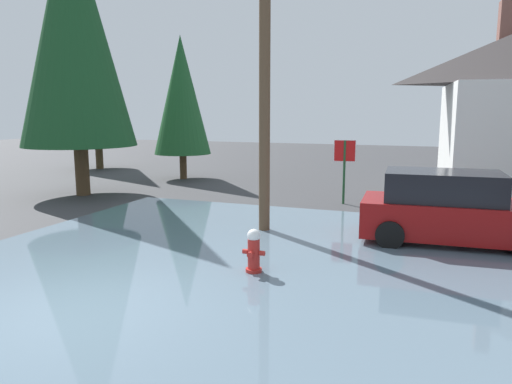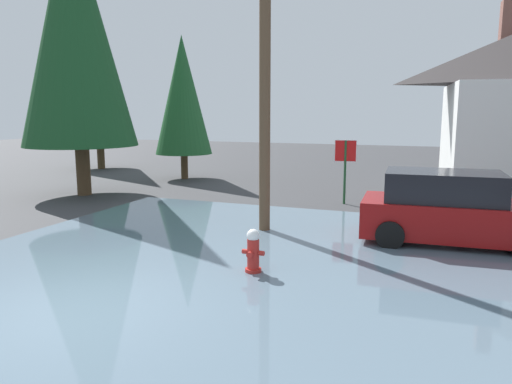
{
  "view_description": "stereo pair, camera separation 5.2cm",
  "coord_description": "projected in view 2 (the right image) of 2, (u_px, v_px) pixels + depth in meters",
  "views": [
    {
      "loc": [
        5.09,
        -5.52,
        3.04
      ],
      "look_at": [
        1.29,
        4.63,
        1.23
      ],
      "focal_mm": 33.65,
      "sensor_mm": 36.0,
      "label": 1
    },
    {
      "loc": [
        5.14,
        -5.5,
        3.04
      ],
      "look_at": [
        1.29,
        4.63,
        1.23
      ],
      "focal_mm": 33.65,
      "sensor_mm": 36.0,
      "label": 2
    }
  ],
  "objects": [
    {
      "name": "ground_plane",
      "position": [
        71.0,
        315.0,
        7.38
      ],
      "size": [
        80.0,
        80.0,
        0.1
      ],
      "primitive_type": "cube",
      "color": "#38383A"
    },
    {
      "name": "stop_sign_far",
      "position": [
        345.0,
        159.0,
        15.8
      ],
      "size": [
        0.72,
        0.1,
        2.14
      ],
      "color": "#1E4C28",
      "rests_on": "ground"
    },
    {
      "name": "fire_hydrant",
      "position": [
        253.0,
        252.0,
        9.05
      ],
      "size": [
        0.44,
        0.37,
        0.87
      ],
      "color": "#AD231E",
      "rests_on": "ground"
    },
    {
      "name": "pine_tree_mid_left",
      "position": [
        97.0,
        82.0,
        25.27
      ],
      "size": [
        3.12,
        3.12,
        7.81
      ],
      "color": "#4C3823",
      "rests_on": "ground"
    },
    {
      "name": "flood_puddle",
      "position": [
        233.0,
        283.0,
        8.58
      ],
      "size": [
        12.57,
        13.73,
        0.04
      ],
      "primitive_type": "cube",
      "color": "slate",
      "rests_on": "ground"
    },
    {
      "name": "pine_tree_tall_left",
      "position": [
        75.0,
        28.0,
        16.84
      ],
      "size": [
        4.04,
        4.04,
        10.1
      ],
      "color": "#4C3823",
      "rests_on": "ground"
    },
    {
      "name": "utility_pole",
      "position": [
        265.0,
        49.0,
        11.65
      ],
      "size": [
        1.6,
        0.28,
        8.76
      ],
      "color": "brown",
      "rests_on": "ground"
    },
    {
      "name": "pine_tree_short_left",
      "position": [
        183.0,
        96.0,
        21.5
      ],
      "size": [
        2.56,
        2.56,
        6.41
      ],
      "color": "#4C3823",
      "rests_on": "ground"
    },
    {
      "name": "parked_car",
      "position": [
        453.0,
        210.0,
        11.1
      ],
      "size": [
        4.36,
        2.26,
        1.69
      ],
      "color": "maroon",
      "rests_on": "ground"
    }
  ]
}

